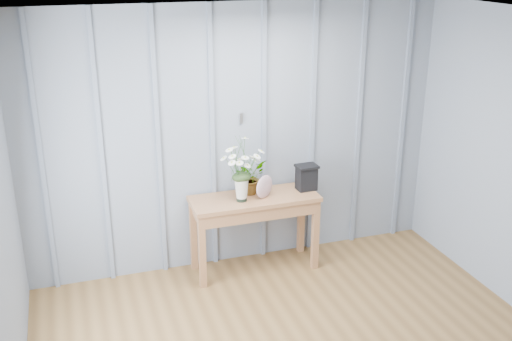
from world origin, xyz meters
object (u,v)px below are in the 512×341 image
object	(u,v)px
carved_box	(306,177)
daisy_vase	(241,162)
sideboard	(254,208)
felt_disc_vessel	(264,187)

from	to	relation	value
carved_box	daisy_vase	bearing A→B (deg)	-174.17
carved_box	sideboard	bearing A→B (deg)	-178.15
sideboard	felt_disc_vessel	bearing A→B (deg)	-29.18
sideboard	daisy_vase	size ratio (longest dim) A/B	1.99
sideboard	daisy_vase	bearing A→B (deg)	-159.81
daisy_vase	carved_box	distance (m)	0.72
sideboard	carved_box	distance (m)	0.58
daisy_vase	carved_box	size ratio (longest dim) A/B	2.43
felt_disc_vessel	carved_box	size ratio (longest dim) A/B	0.89
felt_disc_vessel	daisy_vase	bearing A→B (deg)	149.65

